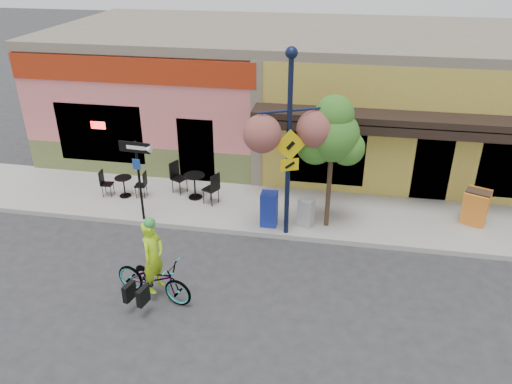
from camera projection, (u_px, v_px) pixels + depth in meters
The scene contains 14 objects.
ground at pixel (271, 248), 13.33m from camera, with size 90.00×90.00×0.00m, color #2D2D30.
sidewalk at pixel (281, 210), 15.05m from camera, with size 24.00×3.00×0.15m, color #9E9B93.
curb at pixel (274, 235), 13.78m from camera, with size 24.00×0.12×0.15m, color #A8A59E.
building at pixel (302, 90), 18.87m from camera, with size 18.20×8.20×4.50m, color #DA6B6D, non-canonical shape.
bicycle at pixel (154, 278), 11.31m from camera, with size 0.68×1.96×1.03m, color maroon.
cyclist_rider at pixel (154, 266), 11.14m from camera, with size 0.64×0.42×1.75m, color #B5EF19.
lamp_post at pixel (289, 147), 12.63m from camera, with size 1.61×0.64×5.04m, color #111935, non-canonical shape.
one_way_sign at pixel (140, 182), 13.89m from camera, with size 0.92×0.20×2.40m, color black, non-canonical shape.
cafe_set_left at pixel (124, 184), 15.51m from camera, with size 1.42×0.71×0.85m, color black, non-canonical shape.
cafe_set_right at pixel (195, 183), 15.38m from camera, with size 1.71×0.86×1.03m, color black, non-canonical shape.
newspaper_box_blue at pixel (269, 209), 13.91m from camera, with size 0.45×0.40×1.01m, color navy, non-canonical shape.
newspaper_box_grey at pixel (306, 212), 13.92m from camera, with size 0.39×0.35×0.83m, color #A5A5A5, non-canonical shape.
street_tree at pixel (331, 163), 13.26m from camera, with size 1.49×1.49×3.81m, color #3D7A26, non-canonical shape.
sandwich_board at pixel (474, 211), 13.76m from camera, with size 0.64×0.47×1.07m, color orange, non-canonical shape.
Camera 1 is at (1.59, -11.07, 7.42)m, focal length 35.00 mm.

